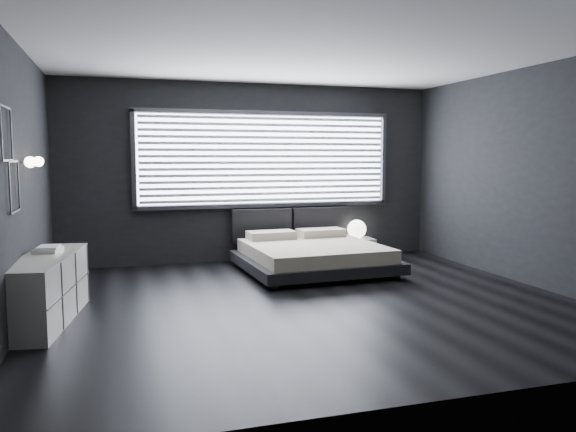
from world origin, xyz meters
name	(u,v)px	position (x,y,z in m)	size (l,w,h in m)	color
room	(310,179)	(0.00, 0.00, 1.40)	(6.04, 6.00, 2.80)	black
window	(266,159)	(0.20, 2.70, 1.61)	(4.14, 0.09, 1.52)	white
headboard	(292,224)	(0.60, 2.64, 0.57)	(1.96, 0.16, 0.52)	black
sconce_near	(30,162)	(-2.88, 0.05, 1.60)	(0.18, 0.11, 0.11)	silver
sconce_far	(38,162)	(-2.88, 0.65, 1.60)	(0.18, 0.11, 0.11)	silver
wall_art_upper	(6,134)	(-2.98, -0.55, 1.85)	(0.01, 0.48, 0.48)	#47474C
wall_art_lower	(14,186)	(-2.98, -0.30, 1.38)	(0.01, 0.48, 0.48)	#47474C
bed	(313,255)	(0.60, 1.59, 0.24)	(2.11, 2.02, 0.52)	black
nightstand	(356,248)	(1.68, 2.50, 0.16)	(0.54, 0.45, 0.31)	white
orb_lamp	(357,229)	(1.67, 2.47, 0.47)	(0.31, 0.31, 0.31)	white
dresser	(47,289)	(-2.78, 0.01, 0.33)	(0.73, 1.72, 0.67)	white
book_stack	(48,249)	(-2.78, 0.27, 0.70)	(0.29, 0.35, 0.06)	white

